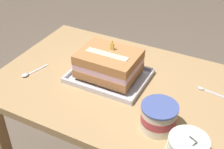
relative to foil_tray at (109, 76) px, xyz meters
name	(u,v)px	position (x,y,z in m)	size (l,w,h in m)	color
dining_table	(115,102)	(0.04, -0.02, -0.12)	(1.08, 0.75, 0.76)	tan
foil_tray	(109,76)	(0.00, 0.00, 0.00)	(0.35, 0.27, 0.02)	silver
birthday_cake	(109,63)	(0.00, 0.00, 0.07)	(0.26, 0.20, 0.16)	#BC7C48
bowl_stack	(187,148)	(0.45, -0.29, 0.04)	(0.14, 0.14, 0.14)	silver
ice_cream_tub	(159,117)	(0.31, -0.20, 0.05)	(0.14, 0.14, 0.11)	silver
serving_spoon_near_tray	(208,91)	(0.43, 0.11, 0.00)	(0.16, 0.04, 0.01)	silver
serving_spoon_by_bowls	(28,74)	(-0.35, -0.15, 0.00)	(0.06, 0.15, 0.01)	silver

